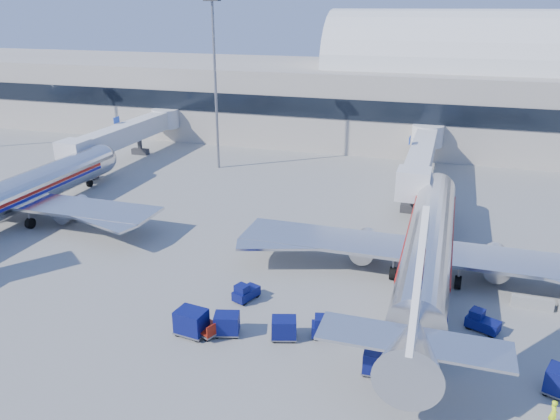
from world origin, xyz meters
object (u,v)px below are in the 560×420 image
(cart_train_a, at_px, (284,328))
(cart_open_red, at_px, (205,328))
(tug_lead, at_px, (328,328))
(mast_west, at_px, (214,60))
(airliner_main, at_px, (428,247))
(cart_train_b, at_px, (227,324))
(tug_right, at_px, (482,322))
(cart_train_c, at_px, (191,322))
(tug_left, at_px, (245,292))
(barrier_near, at_px, (532,303))
(ramp_worker, at_px, (553,414))
(jetbridge_near, at_px, (422,154))
(cart_solo_near, at_px, (378,362))
(airliner_mid, at_px, (13,196))
(jetbridge_mid, at_px, (130,132))

(cart_train_a, bearing_deg, cart_open_red, 173.92)
(tug_lead, bearing_deg, mast_west, 109.17)
(airliner_main, height_order, cart_train_b, airliner_main)
(tug_right, height_order, cart_train_c, cart_train_c)
(tug_left, bearing_deg, cart_open_red, -170.43)
(tug_right, xyz_separation_m, cart_train_a, (-12.94, -5.24, 0.16))
(mast_west, height_order, cart_train_c, mast_west)
(barrier_near, height_order, ramp_worker, ramp_worker)
(ramp_worker, bearing_deg, airliner_main, 15.03)
(barrier_near, distance_m, tug_left, 21.78)
(tug_right, bearing_deg, ramp_worker, -46.22)
(tug_lead, bearing_deg, cart_train_a, -172.38)
(jetbridge_near, bearing_deg, airliner_main, -84.78)
(tug_left, bearing_deg, ramp_worker, -89.83)
(cart_solo_near, bearing_deg, tug_left, 149.77)
(cart_train_b, bearing_deg, airliner_mid, 141.34)
(airliner_mid, xyz_separation_m, barrier_near, (50.00, -2.51, -2.48))
(jetbridge_mid, xyz_separation_m, tug_left, (31.30, -34.22, -3.27))
(jetbridge_mid, distance_m, cart_train_c, 49.61)
(jetbridge_near, bearing_deg, tug_right, -78.61)
(jetbridge_near, xyz_separation_m, cart_open_red, (-11.70, -39.39, -3.48))
(cart_train_b, relative_size, cart_open_red, 0.74)
(cart_train_c, bearing_deg, cart_solo_near, 5.37)
(cart_train_a, distance_m, cart_solo_near, 6.92)
(jetbridge_near, xyz_separation_m, tug_right, (6.67, -33.10, -3.26))
(barrier_near, bearing_deg, jetbridge_near, 109.85)
(jetbridge_mid, xyz_separation_m, tug_right, (48.67, -33.10, -3.26))
(tug_lead, xyz_separation_m, tug_right, (10.14, 4.11, -0.05))
(mast_west, relative_size, cart_train_c, 9.71)
(barrier_near, height_order, cart_solo_near, cart_solo_near)
(airliner_main, xyz_separation_m, jetbridge_near, (-2.40, 26.30, 1.00))
(barrier_near, xyz_separation_m, cart_solo_near, (-10.02, -11.41, 0.42))
(jetbridge_mid, xyz_separation_m, cart_train_b, (31.80, -39.04, -3.09))
(cart_open_red, bearing_deg, cart_train_a, 34.09)
(cart_train_b, bearing_deg, barrier_near, 11.17)
(airliner_main, height_order, cart_train_c, airliner_main)
(airliner_main, distance_m, tug_left, 15.47)
(airliner_main, relative_size, airliner_mid, 1.00)
(airliner_main, relative_size, cart_train_b, 17.88)
(airliner_mid, bearing_deg, cart_train_b, -23.42)
(barrier_near, bearing_deg, mast_west, 143.62)
(jetbridge_near, bearing_deg, cart_train_a, -99.29)
(jetbridge_near, height_order, cart_train_b, jetbridge_near)
(jetbridge_mid, distance_m, tug_left, 46.49)
(cart_train_b, height_order, cart_train_c, cart_train_c)
(cart_train_b, height_order, ramp_worker, ramp_worker)
(jetbridge_mid, distance_m, mast_west, 18.06)
(tug_right, distance_m, cart_open_red, 19.42)
(airliner_main, bearing_deg, cart_train_a, -125.77)
(cart_open_red, bearing_deg, cart_train_b, 36.35)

